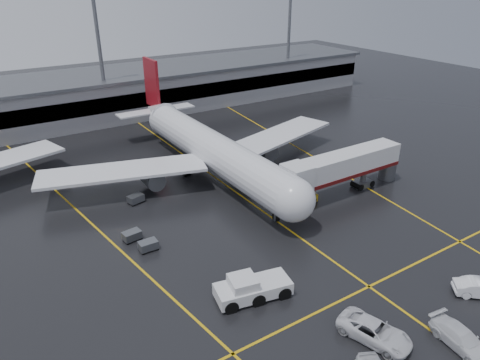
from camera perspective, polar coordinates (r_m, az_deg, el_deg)
ground at (r=59.86m, az=0.58°, el=-2.34°), size 220.00×220.00×0.00m
apron_line_centre at (r=59.85m, az=0.58°, el=-2.33°), size 0.25×90.00×0.02m
apron_line_stop at (r=45.98m, az=16.17°, el=-12.96°), size 60.00×0.25×0.02m
apron_line_left at (r=61.66m, az=-20.57°, el=-3.21°), size 9.99×69.35×0.02m
apron_line_right at (r=77.09m, az=7.74°, el=3.92°), size 7.57×69.64×0.02m
terminal at (r=99.56m, az=-14.98°, el=10.78°), size 122.00×19.00×8.60m
light_mast_mid at (r=90.64m, az=-17.53°, el=15.71°), size 3.00×1.20×25.45m
light_mast_right at (r=111.43m, az=6.29°, el=18.24°), size 3.00×1.20×25.45m
main_airliner at (r=65.74m, az=-4.05°, el=4.22°), size 48.80×45.60×14.10m
jet_bridge at (r=60.98m, az=13.12°, el=1.59°), size 19.90×3.40×6.05m
pushback_tractor at (r=42.46m, az=1.41°, el=-13.70°), size 7.47×4.27×2.52m
belt_loader at (r=59.46m, az=8.27°, el=-2.27°), size 3.46×2.05×2.06m
service_van_a at (r=40.14m, az=16.84°, el=-18.06°), size 4.38×6.64×1.69m
service_van_b at (r=42.07m, az=26.49°, el=-17.72°), size 2.93×5.74×1.60m
baggage_cart_a at (r=49.96m, az=-11.67°, el=-8.16°), size 2.01×1.31×1.12m
baggage_cart_b at (r=52.08m, az=-13.66°, el=-6.89°), size 2.14×1.53×1.12m
baggage_cart_c at (r=59.99m, az=-13.20°, el=-2.33°), size 2.27×1.77×1.12m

